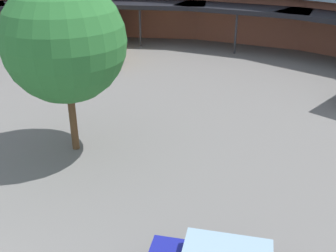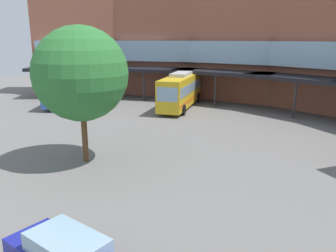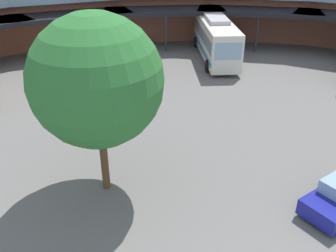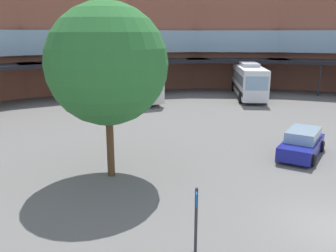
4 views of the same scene
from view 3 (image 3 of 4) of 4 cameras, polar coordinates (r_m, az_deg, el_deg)
bus_3 at (r=35.98m, az=7.43°, el=13.51°), size 3.29×11.44×3.95m
plaza_tree at (r=15.60m, az=-11.11°, el=6.88°), size 5.72×5.72×8.38m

